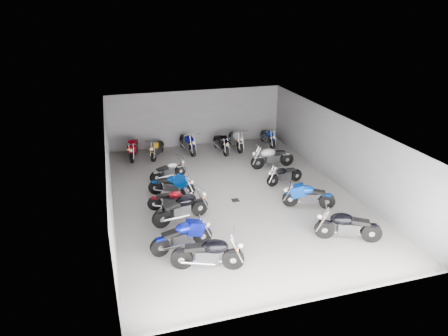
{
  "coord_description": "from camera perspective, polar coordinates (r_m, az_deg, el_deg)",
  "views": [
    {
      "loc": [
        -4.65,
        -14.86,
        7.8
      ],
      "look_at": [
        -0.14,
        0.75,
        1.0
      ],
      "focal_mm": 32.0,
      "sensor_mm": 36.0,
      "label": 1
    }
  ],
  "objects": [
    {
      "name": "ground",
      "position": [
        17.42,
        1.13,
        -3.9
      ],
      "size": [
        14.0,
        14.0,
        0.0
      ],
      "primitive_type": "plane",
      "color": "gray",
      "rests_on": "ground"
    },
    {
      "name": "wall_back",
      "position": [
        23.19,
        -3.99,
        7.15
      ],
      "size": [
        10.0,
        0.1,
        3.2
      ],
      "primitive_type": "cube",
      "color": "slate",
      "rests_on": "ground"
    },
    {
      "name": "wall_left",
      "position": [
        16.11,
        -16.08,
        -0.88
      ],
      "size": [
        0.1,
        14.0,
        3.2
      ],
      "primitive_type": "cube",
      "color": "slate",
      "rests_on": "ground"
    },
    {
      "name": "wall_right",
      "position": [
        18.77,
        15.93,
        2.52
      ],
      "size": [
        0.1,
        14.0,
        3.2
      ],
      "primitive_type": "cube",
      "color": "slate",
      "rests_on": "ground"
    },
    {
      "name": "ceiling",
      "position": [
        16.23,
        1.22,
        6.31
      ],
      "size": [
        10.0,
        14.0,
        0.04
      ],
      "primitive_type": "cube",
      "color": "black",
      "rests_on": "wall_back"
    },
    {
      "name": "drain_grate",
      "position": [
        16.99,
        1.63,
        -4.61
      ],
      "size": [
        0.32,
        0.32,
        0.01
      ],
      "primitive_type": "cube",
      "color": "black",
      "rests_on": "ground"
    },
    {
      "name": "motorcycle_left_a",
      "position": [
        12.69,
        -2.25,
        -12.1
      ],
      "size": [
        2.27,
        0.83,
        1.02
      ],
      "rotation": [
        0.0,
        0.0,
        -1.87
      ],
      "color": "black",
      "rests_on": "ground"
    },
    {
      "name": "motorcycle_left_b",
      "position": [
        13.64,
        -5.96,
        -9.65
      ],
      "size": [
        2.19,
        0.6,
        0.97
      ],
      "rotation": [
        0.0,
        0.0,
        -1.38
      ],
      "color": "black",
      "rests_on": "ground"
    },
    {
      "name": "motorcycle_left_c",
      "position": [
        15.29,
        -6.1,
        -5.7
      ],
      "size": [
        2.28,
        0.84,
        1.03
      ],
      "rotation": [
        0.0,
        0.0,
        -1.27
      ],
      "color": "black",
      "rests_on": "ground"
    },
    {
      "name": "motorcycle_left_d",
      "position": [
        16.19,
        -7.56,
        -4.51
      ],
      "size": [
        1.85,
        0.61,
        0.83
      ],
      "rotation": [
        0.0,
        0.0,
        -1.83
      ],
      "color": "black",
      "rests_on": "ground"
    },
    {
      "name": "motorcycle_left_e",
      "position": [
        17.34,
        -7.44,
        -2.42
      ],
      "size": [
        1.94,
        0.98,
        0.91
      ],
      "rotation": [
        0.0,
        0.0,
        -2.0
      ],
      "color": "black",
      "rests_on": "ground"
    },
    {
      "name": "motorcycle_left_f",
      "position": [
        18.93,
        -7.92,
        -0.37
      ],
      "size": [
        1.81,
        0.76,
        0.83
      ],
      "rotation": [
        0.0,
        0.0,
        -1.22
      ],
      "color": "black",
      "rests_on": "ground"
    },
    {
      "name": "motorcycle_right_a",
      "position": [
        14.72,
        17.24,
        -7.93
      ],
      "size": [
        2.16,
        1.1,
        1.01
      ],
      "rotation": [
        0.0,
        0.0,
        1.14
      ],
      "color": "black",
      "rests_on": "ground"
    },
    {
      "name": "motorcycle_right_c",
      "position": [
        16.58,
        11.93,
        -3.91
      ],
      "size": [
        2.0,
        1.0,
        0.94
      ],
      "rotation": [
        0.0,
        0.0,
        1.15
      ],
      "color": "black",
      "rests_on": "ground"
    },
    {
      "name": "motorcycle_right_e",
      "position": [
        18.52,
        8.61,
        -0.95
      ],
      "size": [
        1.86,
        0.5,
        0.82
      ],
      "rotation": [
        0.0,
        0.0,
        1.75
      ],
      "color": "black",
      "rests_on": "ground"
    },
    {
      "name": "motorcycle_right_f",
      "position": [
        20.23,
        6.86,
        1.54
      ],
      "size": [
        2.3,
        0.45,
        1.01
      ],
      "rotation": [
        0.0,
        0.0,
        1.59
      ],
      "color": "black",
      "rests_on": "ground"
    },
    {
      "name": "motorcycle_back_a",
      "position": [
        21.91,
        -12.79,
        2.79
      ],
      "size": [
        0.64,
        2.26,
        1.0
      ],
      "rotation": [
        0.0,
        0.0,
        2.94
      ],
      "color": "black",
      "rests_on": "ground"
    },
    {
      "name": "motorcycle_back_b",
      "position": [
        21.78,
        -9.54,
        2.77
      ],
      "size": [
        0.96,
        1.91,
        0.9
      ],
      "rotation": [
        0.0,
        0.0,
        2.72
      ],
      "color": "black",
      "rests_on": "ground"
    },
    {
      "name": "motorcycle_back_c",
      "position": [
        22.28,
        -5.2,
        3.63
      ],
      "size": [
        0.56,
        2.3,
        1.01
      ],
      "rotation": [
        0.0,
        0.0,
        3.28
      ],
      "color": "black",
      "rests_on": "ground"
    },
    {
      "name": "motorcycle_back_d",
      "position": [
        22.21,
        -0.4,
        3.58
      ],
      "size": [
        0.47,
        2.18,
        0.96
      ],
      "rotation": [
        0.0,
        0.0,
        3.22
      ],
      "color": "black",
      "rests_on": "ground"
    },
    {
      "name": "motorcycle_back_e",
      "position": [
        22.72,
        1.7,
        4.1
      ],
      "size": [
        0.45,
        2.3,
        1.01
      ],
      "rotation": [
        0.0,
        0.0,
        3.15
      ],
      "color": "black",
      "rests_on": "ground"
    },
    {
      "name": "motorcycle_back_f",
      "position": [
        23.4,
        6.31,
        4.41
      ],
      "size": [
        0.42,
        2.11,
        0.93
      ],
      "rotation": [
        0.0,
        0.0,
        3.12
      ],
      "color": "black",
      "rests_on": "ground"
    }
  ]
}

